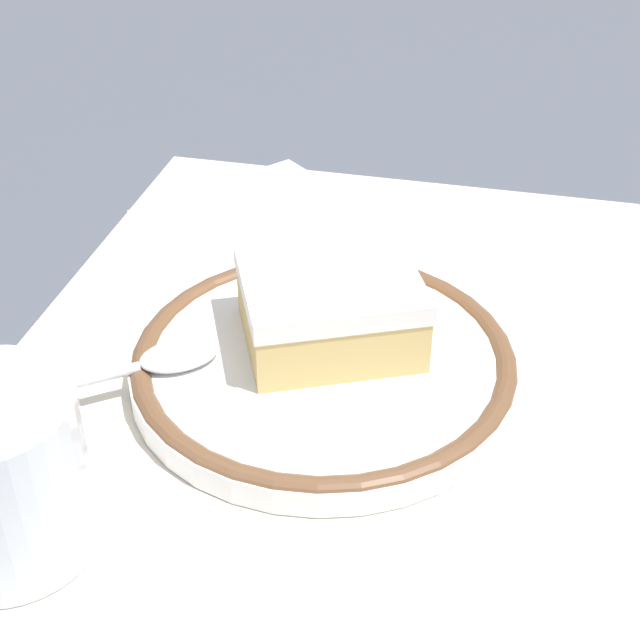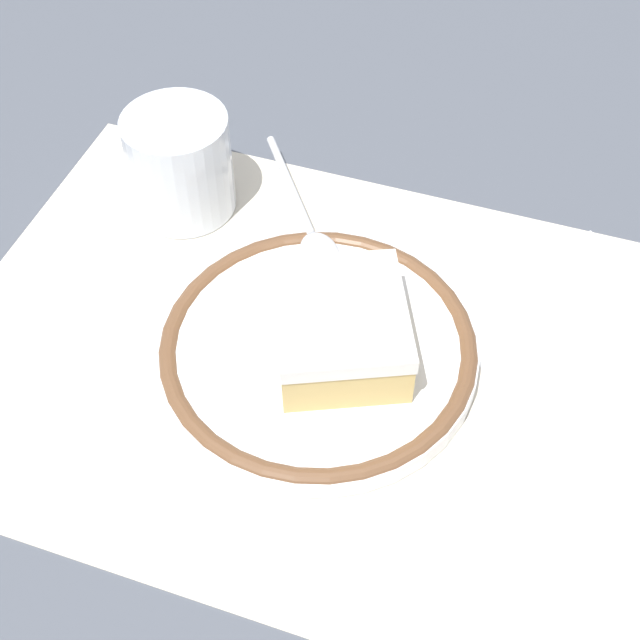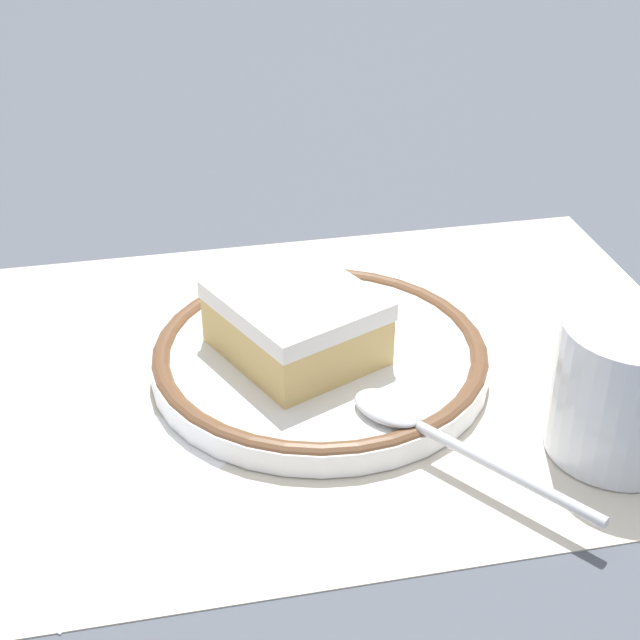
# 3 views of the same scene
# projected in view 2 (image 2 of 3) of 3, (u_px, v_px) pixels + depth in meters

# --- Properties ---
(ground_plane) EXTENTS (2.40, 2.40, 0.00)m
(ground_plane) POSITION_uv_depth(u_px,v_px,m) (318.00, 359.00, 0.53)
(ground_plane) COLOR #4C515B
(placemat) EXTENTS (0.44, 0.32, 0.00)m
(placemat) POSITION_uv_depth(u_px,v_px,m) (318.00, 358.00, 0.53)
(placemat) COLOR beige
(placemat) RESTS_ON ground_plane
(plate) EXTENTS (0.19, 0.19, 0.02)m
(plate) POSITION_uv_depth(u_px,v_px,m) (320.00, 347.00, 0.53)
(plate) COLOR white
(plate) RESTS_ON placemat
(cake_slice) EXTENTS (0.10, 0.11, 0.04)m
(cake_slice) POSITION_uv_depth(u_px,v_px,m) (339.00, 333.00, 0.50)
(cake_slice) COLOR #DBB76B
(cake_slice) RESTS_ON plate
(spoon) EXTENTS (0.09, 0.12, 0.01)m
(spoon) POSITION_uv_depth(u_px,v_px,m) (311.00, 233.00, 0.58)
(spoon) COLOR silver
(spoon) RESTS_ON plate
(cup) EXTENTS (0.07, 0.07, 0.07)m
(cup) POSITION_uv_depth(u_px,v_px,m) (181.00, 169.00, 0.59)
(cup) COLOR silver
(cup) RESTS_ON placemat
(napkin) EXTENTS (0.18, 0.18, 0.00)m
(napkin) POSITION_uv_depth(u_px,v_px,m) (579.00, 332.00, 0.54)
(napkin) COLOR white
(napkin) RESTS_ON placemat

